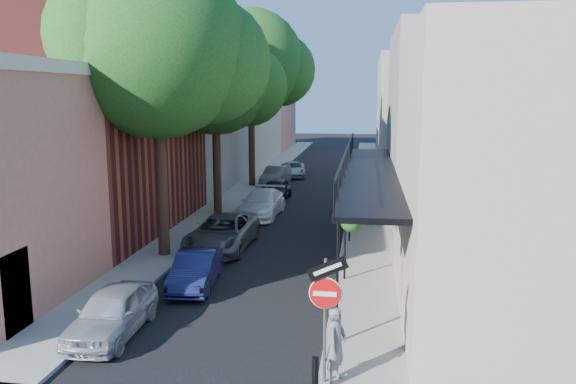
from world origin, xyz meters
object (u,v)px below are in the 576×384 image
(parked_car_g, at_px, (293,169))
(parked_car_c, at_px, (222,233))
(pedestrian, at_px, (336,344))
(oak_near, at_px, (170,51))
(parked_car_a, at_px, (112,312))
(sign_post, at_px, (325,298))
(parked_car_f, at_px, (276,176))
(oak_mid, at_px, (223,79))
(parked_car_b, at_px, (196,270))
(parked_car_d, at_px, (262,204))
(oak_far, at_px, (258,64))
(parked_car_e, at_px, (276,190))
(bollard, at_px, (315,375))

(parked_car_g, bearing_deg, parked_car_c, -97.92)
(parked_car_c, distance_m, pedestrian, 11.59)
(oak_near, relative_size, parked_car_a, 3.08)
(sign_post, bearing_deg, parked_car_f, 101.45)
(oak_mid, distance_m, parked_car_a, 16.64)
(oak_near, bearing_deg, parked_car_b, -61.91)
(oak_mid, xyz_separation_m, parked_car_d, (2.02, -0.41, -6.38))
(parked_car_d, bearing_deg, oak_far, 103.96)
(parked_car_b, relative_size, pedestrian, 2.10)
(sign_post, xyz_separation_m, parked_car_g, (-4.84, 31.20, -1.46))
(oak_near, relative_size, parked_car_g, 2.78)
(sign_post, bearing_deg, oak_far, 103.91)
(parked_car_e, height_order, parked_car_f, parked_car_f)
(oak_far, height_order, parked_car_a, oak_far)
(bollard, relative_size, parked_car_d, 0.17)
(parked_car_d, xyz_separation_m, parked_car_e, (0.00, 4.54, -0.03))
(bollard, distance_m, parked_car_c, 11.94)
(pedestrian, bearing_deg, oak_near, 55.83)
(parked_car_f, bearing_deg, pedestrian, -72.65)
(parked_car_f, bearing_deg, parked_car_e, -75.46)
(parked_car_a, distance_m, parked_car_g, 29.28)
(oak_far, height_order, pedestrian, oak_far)
(oak_near, xyz_separation_m, oak_mid, (-0.05, 7.97, -0.82))
(bollard, distance_m, parked_car_d, 17.87)
(sign_post, bearing_deg, bollard, -108.56)
(parked_car_d, height_order, parked_car_f, parked_car_d)
(oak_far, distance_m, parked_car_d, 12.27)
(parked_car_f, relative_size, pedestrian, 2.35)
(oak_mid, height_order, parked_car_g, oak_mid)
(parked_car_c, xyz_separation_m, pedestrian, (5.24, -10.34, 0.28))
(parked_car_d, bearing_deg, parked_car_e, 92.25)
(bollard, xyz_separation_m, parked_car_a, (-5.60, 2.40, 0.11))
(oak_near, relative_size, pedestrian, 6.71)
(parked_car_d, bearing_deg, parked_car_c, -91.64)
(parked_car_b, bearing_deg, parked_car_e, 84.09)
(oak_far, xyz_separation_m, parked_car_e, (1.95, -4.90, -7.61))
(oak_mid, distance_m, parked_car_c, 9.46)
(oak_mid, height_order, parked_car_e, oak_mid)
(oak_mid, height_order, parked_car_f, oak_mid)
(parked_car_b, height_order, parked_car_g, parked_car_b)
(oak_far, relative_size, parked_car_b, 3.32)
(parked_car_c, distance_m, parked_car_f, 16.41)
(oak_near, xyz_separation_m, parked_car_f, (1.09, 17.56, -7.22))
(parked_car_a, bearing_deg, parked_car_b, 73.63)
(parked_car_d, bearing_deg, oak_mid, 170.90)
(parked_car_c, height_order, parked_car_f, parked_car_c)
(oak_near, distance_m, parked_car_f, 19.02)
(parked_car_c, height_order, parked_car_g, parked_car_c)
(parked_car_d, bearing_deg, parked_car_b, -88.49)
(sign_post, distance_m, oak_mid, 19.14)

